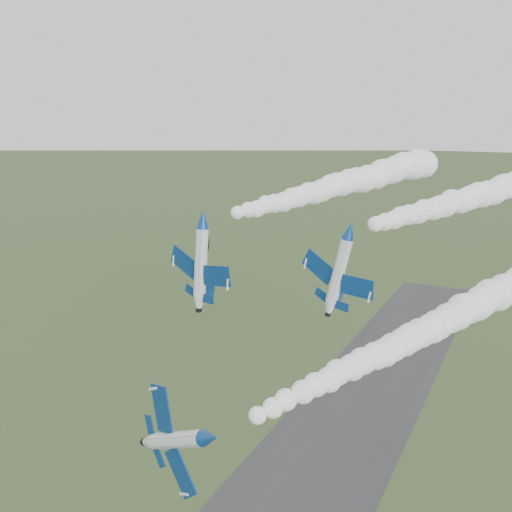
{
  "coord_description": "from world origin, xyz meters",
  "views": [
    {
      "loc": [
        29.59,
        -41.01,
        58.4
      ],
      "look_at": [
        0.94,
        15.49,
        42.82
      ],
      "focal_mm": 40.0,
      "sensor_mm": 36.0,
      "label": 1
    }
  ],
  "objects": [
    {
      "name": "jet_lead",
      "position": [
        5.07,
        -1.95,
        30.17
      ],
      "size": [
        7.12,
        13.48,
        10.29
      ],
      "rotation": [
        0.0,
        1.12,
        -0.33
      ],
      "color": "white"
    },
    {
      "name": "smoke_trail_jet_lead",
      "position": [
        17.84,
        31.22,
        31.4
      ],
      "size": [
        25.84,
        62.26,
        5.23
      ],
      "primitive_type": null,
      "rotation": [
        0.0,
        0.0,
        -0.33
      ],
      "color": "white"
    },
    {
      "name": "jet_pair_right",
      "position": [
        11.41,
        16.89,
        46.52
      ],
      "size": [
        9.55,
        11.42,
        3.46
      ],
      "rotation": [
        0.0,
        0.24,
        -0.29
      ],
      "color": "white"
    },
    {
      "name": "smoke_trail_jet_pair_left",
      "position": [
        1.1,
        47.69,
        47.91
      ],
      "size": [
        21.42,
        53.85,
        5.3
      ],
      "primitive_type": null,
      "rotation": [
        0.0,
        0.0,
        -0.3
      ],
      "color": "white"
    },
    {
      "name": "jet_pair_left",
      "position": [
        -7.95,
        18.22,
        45.99
      ],
      "size": [
        11.52,
        13.44,
        3.43
      ],
      "rotation": [
        0.0,
        0.1,
        -0.3
      ],
      "color": "white"
    },
    {
      "name": "smoke_trail_jet_pair_right",
      "position": [
        20.66,
        46.49,
        47.14
      ],
      "size": [
        20.81,
        55.28,
        4.65
      ],
      "primitive_type": null,
      "rotation": [
        0.0,
        0.0,
        -0.29
      ],
      "color": "white"
    },
    {
      "name": "runway",
      "position": [
        0.0,
        30.0,
        0.02
      ],
      "size": [
        24.0,
        260.0,
        0.04
      ],
      "primitive_type": "cube",
      "color": "#302F32",
      "rests_on": "ground"
    }
  ]
}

